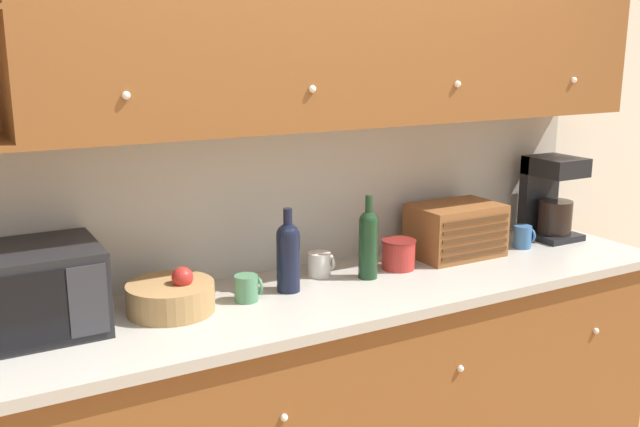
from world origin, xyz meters
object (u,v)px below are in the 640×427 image
fruit_basket (171,297)px  mug (523,237)px  mug_blue_second (247,288)px  coffee_maker (550,196)px  mug_patterned_third (320,264)px  microwave (14,293)px  bread_box (455,230)px  storage_canister (399,254)px  second_wine_bottle (368,241)px  wine_bottle (288,254)px

fruit_basket → mug: 1.68m
fruit_basket → mug_blue_second: bearing=-6.1°
fruit_basket → coffee_maker: bearing=2.3°
mug_blue_second → mug: mug is taller
fruit_basket → mug_patterned_third: size_ratio=2.92×
microwave → bread_box: microwave is taller
microwave → bread_box: 1.83m
mug_blue_second → mug: size_ratio=0.95×
fruit_basket → coffee_maker: (1.92, 0.08, 0.15)m
fruit_basket → storage_canister: 0.99m
mug_patterned_third → coffee_maker: bearing=-0.9°
mug → storage_canister: bearing=178.2°
second_wine_bottle → fruit_basket: bearing=178.4°
mug_blue_second → mug_patterned_third: bearing=18.4°
mug_patterned_third → mug: 1.03m
fruit_basket → second_wine_bottle: bearing=-1.6°
microwave → wine_bottle: size_ratio=1.67×
microwave → bread_box: bearing=0.3°
mug_patterned_third → coffee_maker: coffee_maker is taller
wine_bottle → coffee_maker: bearing=3.2°
mug → wine_bottle: bearing=-180.0°
mug_patterned_third → bread_box: bread_box is taller
wine_bottle → mug_patterned_third: size_ratio=3.07×
coffee_maker → mug: bearing=-161.3°
second_wine_bottle → wine_bottle: bearing=177.3°
storage_canister → mug_patterned_third: bearing=166.4°
fruit_basket → second_wine_bottle: (0.81, -0.02, 0.10)m
mug_blue_second → bread_box: bread_box is taller
mug_blue_second → wine_bottle: bearing=7.4°
mug_blue_second → storage_canister: (0.71, 0.04, 0.01)m
mug_patterned_third → coffee_maker: 1.27m
mug_blue_second → coffee_maker: 1.65m
wine_bottle → storage_canister: bearing=2.3°
second_wine_bottle → mug: 0.87m
mug_patterned_third → coffee_maker: (1.27, -0.02, 0.15)m
fruit_basket → mug_blue_second: fruit_basket is taller
wine_bottle → coffee_maker: 1.46m
mug → coffee_maker: coffee_maker is taller
mug_patterned_third → second_wine_bottle: (0.16, -0.12, 0.10)m
mug_patterned_third → storage_canister: storage_canister is taller
wine_bottle → mug: size_ratio=3.08×
fruit_basket → mug: fruit_basket is taller
wine_bottle → second_wine_bottle: size_ratio=0.95×
second_wine_bottle → coffee_maker: size_ratio=0.86×
microwave → second_wine_bottle: 1.31m
second_wine_bottle → storage_canister: (0.18, 0.04, -0.09)m
bread_box → mug: bearing=-9.7°
mug_blue_second → bread_box: (1.05, 0.08, 0.07)m
mug_blue_second → microwave: bearing=174.6°
storage_canister → mug: 0.69m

